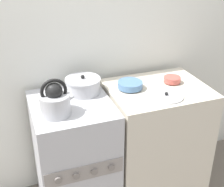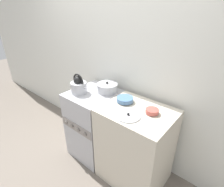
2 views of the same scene
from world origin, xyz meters
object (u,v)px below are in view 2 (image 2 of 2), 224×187
(stove, at_px, (94,123))
(enamel_bowl, at_px, (125,99))
(kettle, at_px, (79,86))
(cooking_pot, at_px, (107,88))
(small_ceramic_bowl, at_px, (152,111))
(loose_pot_lid, at_px, (128,116))

(stove, xyz_separation_m, enamel_bowl, (0.44, 0.05, 0.49))
(kettle, distance_m, cooking_pot, 0.33)
(enamel_bowl, distance_m, small_ceramic_bowl, 0.33)
(kettle, bearing_deg, small_ceramic_bowl, 9.01)
(cooking_pot, distance_m, enamel_bowl, 0.33)
(kettle, xyz_separation_m, enamel_bowl, (0.55, 0.15, -0.05))
(stove, relative_size, enamel_bowl, 5.10)
(kettle, relative_size, small_ceramic_bowl, 1.92)
(cooking_pot, xyz_separation_m, small_ceramic_bowl, (0.65, -0.09, -0.01))
(kettle, distance_m, enamel_bowl, 0.58)
(enamel_bowl, relative_size, small_ceramic_bowl, 1.43)
(small_ceramic_bowl, bearing_deg, cooking_pot, 171.80)
(small_ceramic_bowl, xyz_separation_m, loose_pot_lid, (-0.15, -0.18, -0.02))
(enamel_bowl, xyz_separation_m, loose_pot_lid, (0.18, -0.19, -0.02))
(kettle, distance_m, loose_pot_lid, 0.74)
(stove, height_order, cooking_pot, cooking_pot)
(kettle, xyz_separation_m, loose_pot_lid, (0.74, -0.04, -0.07))
(cooking_pot, bearing_deg, loose_pot_lid, -28.56)
(stove, xyz_separation_m, kettle, (-0.12, -0.10, 0.54))
(enamel_bowl, bearing_deg, loose_pot_lid, -46.83)
(stove, distance_m, loose_pot_lid, 0.79)
(kettle, bearing_deg, cooking_pot, 44.84)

